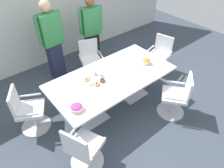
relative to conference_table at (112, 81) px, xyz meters
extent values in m
cube|color=#3D4754|center=(0.00, 0.00, -0.63)|extent=(10.00, 10.00, 0.01)
cube|color=silver|center=(0.00, 2.40, 0.77)|extent=(8.00, 0.10, 2.80)
cube|color=silver|center=(0.00, 0.00, 0.10)|extent=(2.40, 1.20, 0.04)
cube|color=silver|center=(-0.55, 0.00, -0.61)|extent=(0.56, 0.56, 0.02)
cylinder|color=silver|center=(-0.55, 0.00, -0.26)|extent=(0.09, 0.09, 0.69)
cube|color=silver|center=(0.55, 0.00, -0.61)|extent=(0.56, 0.56, 0.02)
cylinder|color=silver|center=(0.55, 0.00, -0.26)|extent=(0.09, 0.09, 0.69)
cylinder|color=silver|center=(0.78, -0.93, -0.61)|extent=(0.76, 0.76, 0.02)
cylinder|color=silver|center=(0.78, -0.93, -0.40)|extent=(0.05, 0.05, 0.41)
cube|color=white|center=(0.78, -0.93, -0.17)|extent=(0.65, 0.65, 0.06)
cube|color=white|center=(0.91, -1.09, 0.07)|extent=(0.37, 0.30, 0.42)
cube|color=silver|center=(0.58, -1.08, -0.05)|extent=(0.25, 0.31, 0.02)
cube|color=silver|center=(0.97, -0.78, -0.05)|extent=(0.25, 0.31, 0.02)
cylinder|color=silver|center=(1.62, 0.18, -0.61)|extent=(0.66, 0.66, 0.02)
cylinder|color=silver|center=(1.62, 0.18, -0.40)|extent=(0.05, 0.05, 0.41)
cube|color=white|center=(1.62, 0.18, -0.17)|extent=(0.56, 0.56, 0.06)
cube|color=white|center=(1.83, 0.23, 0.07)|extent=(0.15, 0.43, 0.42)
cube|color=silver|center=(1.68, -0.05, -0.05)|extent=(0.36, 0.12, 0.02)
cube|color=silver|center=(1.56, 0.42, -0.05)|extent=(0.36, 0.12, 0.02)
cylinder|color=silver|center=(0.23, 1.04, -0.61)|extent=(0.69, 0.69, 0.02)
cylinder|color=silver|center=(0.23, 1.04, -0.40)|extent=(0.05, 0.05, 0.41)
cube|color=white|center=(0.23, 1.04, -0.17)|extent=(0.59, 0.59, 0.06)
cube|color=white|center=(0.30, 1.24, 0.07)|extent=(0.43, 0.18, 0.42)
cube|color=silver|center=(0.46, 0.96, -0.05)|extent=(0.15, 0.36, 0.02)
cube|color=silver|center=(0.00, 1.12, -0.05)|extent=(0.15, 0.36, 0.02)
cylinder|color=silver|center=(-1.48, 0.46, -0.61)|extent=(0.73, 0.73, 0.02)
cylinder|color=silver|center=(-1.48, 0.46, -0.40)|extent=(0.05, 0.05, 0.41)
cube|color=white|center=(-1.48, 0.46, -0.17)|extent=(0.62, 0.62, 0.06)
cube|color=white|center=(-1.67, 0.56, 0.07)|extent=(0.24, 0.40, 0.42)
cube|color=silver|center=(-1.37, 0.68, -0.05)|extent=(0.34, 0.20, 0.02)
cube|color=silver|center=(-1.60, 0.24, -0.05)|extent=(0.34, 0.20, 0.02)
cylinder|color=silver|center=(-1.15, -0.76, -0.61)|extent=(0.70, 0.70, 0.02)
cylinder|color=silver|center=(-1.15, -0.76, -0.40)|extent=(0.05, 0.05, 0.41)
cube|color=white|center=(-1.15, -0.76, -0.17)|extent=(0.60, 0.60, 0.06)
cube|color=white|center=(-1.34, -0.83, 0.07)|extent=(0.20, 0.42, 0.42)
cube|color=silver|center=(-1.24, -0.53, -0.05)|extent=(0.35, 0.17, 0.02)
cube|color=silver|center=(-1.05, -0.98, -0.05)|extent=(0.35, 0.17, 0.02)
cube|color=#232842|center=(-0.38, 1.62, -0.19)|extent=(0.34, 0.23, 0.88)
cube|color=#388C4C|center=(-0.38, 1.62, 0.60)|extent=(0.46, 0.26, 0.70)
sphere|color=#DBAD89|center=(-0.38, 1.62, 1.10)|extent=(0.24, 0.24, 0.24)
cylinder|color=#388C4C|center=(-0.12, 1.64, 0.64)|extent=(0.09, 0.09, 0.63)
cylinder|color=#388C4C|center=(-0.64, 1.59, 0.64)|extent=(0.09, 0.09, 0.63)
cube|color=black|center=(0.63, 1.56, -0.21)|extent=(0.34, 0.24, 0.83)
cube|color=#388C4C|center=(0.63, 1.56, 0.53)|extent=(0.47, 0.28, 0.66)
sphere|color=brown|center=(0.63, 1.56, 1.00)|extent=(0.22, 0.22, 0.22)
cylinder|color=#388C4C|center=(0.89, 1.52, 0.56)|extent=(0.09, 0.09, 0.59)
cylinder|color=#388C4C|center=(0.37, 1.59, 0.56)|extent=(0.09, 0.09, 0.59)
cylinder|color=beige|center=(0.81, -0.12, 0.17)|extent=(0.18, 0.18, 0.08)
ellipsoid|color=orange|center=(0.81, -0.12, 0.21)|extent=(0.16, 0.16, 0.07)
cylinder|color=beige|center=(-0.98, -0.32, 0.16)|extent=(0.21, 0.21, 0.06)
ellipsoid|color=#9E3D8E|center=(-0.98, -0.32, 0.19)|extent=(0.19, 0.19, 0.06)
cylinder|color=white|center=(-0.32, 0.10, 0.13)|extent=(0.39, 0.39, 0.01)
torus|color=pink|center=(-0.17, 0.09, 0.15)|extent=(0.11, 0.11, 0.03)
torus|color=pink|center=(-0.23, 0.22, 0.15)|extent=(0.11, 0.11, 0.03)
torus|color=white|center=(-0.38, 0.24, 0.15)|extent=(0.11, 0.11, 0.03)
torus|color=tan|center=(-0.45, 0.19, 0.15)|extent=(0.11, 0.11, 0.03)
torus|color=white|center=(-0.46, 0.05, 0.15)|extent=(0.11, 0.11, 0.03)
torus|color=tan|center=(-0.38, -0.03, 0.15)|extent=(0.11, 0.11, 0.03)
torus|color=brown|center=(-0.25, -0.02, 0.15)|extent=(0.11, 0.11, 0.03)
camera|label=1|loc=(-1.95, -2.36, 2.48)|focal=32.68mm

